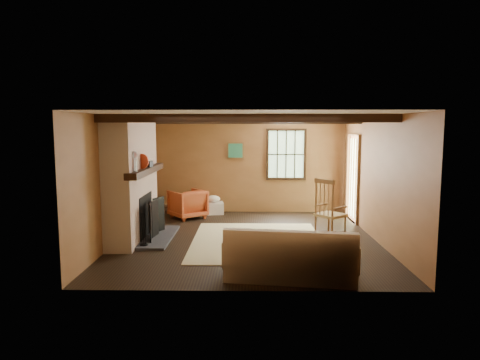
{
  "coord_description": "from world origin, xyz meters",
  "views": [
    {
      "loc": [
        -0.0,
        -8.25,
        2.17
      ],
      "look_at": [
        -0.15,
        0.4,
        1.12
      ],
      "focal_mm": 32.0,
      "sensor_mm": 36.0,
      "label": 1
    }
  ],
  "objects_px": {
    "fireplace": "(133,183)",
    "rocking_chair": "(329,213)",
    "laundry_basket": "(213,208)",
    "armchair": "(188,204)",
    "sofa": "(291,259)"
  },
  "relations": [
    {
      "from": "fireplace",
      "to": "sofa",
      "type": "height_order",
      "value": "fireplace"
    },
    {
      "from": "laundry_basket",
      "to": "armchair",
      "type": "relative_size",
      "value": 0.65
    },
    {
      "from": "laundry_basket",
      "to": "sofa",
      "type": "bearing_deg",
      "value": -72.19
    },
    {
      "from": "sofa",
      "to": "laundry_basket",
      "type": "relative_size",
      "value": 3.97
    },
    {
      "from": "rocking_chair",
      "to": "laundry_basket",
      "type": "bearing_deg",
      "value": 5.75
    },
    {
      "from": "rocking_chair",
      "to": "sofa",
      "type": "height_order",
      "value": "rocking_chair"
    },
    {
      "from": "armchair",
      "to": "rocking_chair",
      "type": "bearing_deg",
      "value": 110.55
    },
    {
      "from": "fireplace",
      "to": "rocking_chair",
      "type": "xyz_separation_m",
      "value": [
        3.85,
        0.07,
        -0.6
      ]
    },
    {
      "from": "fireplace",
      "to": "armchair",
      "type": "xyz_separation_m",
      "value": [
        0.78,
        1.93,
        -0.75
      ]
    },
    {
      "from": "laundry_basket",
      "to": "armchair",
      "type": "distance_m",
      "value": 0.8
    },
    {
      "from": "sofa",
      "to": "laundry_basket",
      "type": "distance_m",
      "value": 4.88
    },
    {
      "from": "fireplace",
      "to": "laundry_basket",
      "type": "distance_m",
      "value": 2.95
    },
    {
      "from": "rocking_chair",
      "to": "laundry_basket",
      "type": "xyz_separation_m",
      "value": [
        -2.48,
        2.36,
        -0.36
      ]
    },
    {
      "from": "fireplace",
      "to": "rocking_chair",
      "type": "bearing_deg",
      "value": 1.03
    },
    {
      "from": "rocking_chair",
      "to": "sofa",
      "type": "relative_size",
      "value": 0.61
    }
  ]
}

